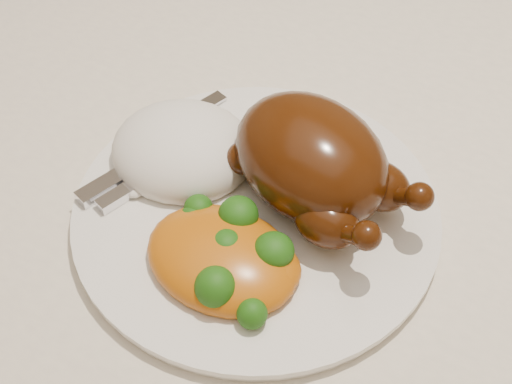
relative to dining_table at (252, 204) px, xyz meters
The scene contains 7 objects.
dining_table is the anchor object (origin of this frame).
tablecloth 0.07m from the dining_table, ahead, with size 1.73×1.03×0.18m.
dinner_plate 0.15m from the dining_table, 56.46° to the right, with size 0.31×0.31×0.01m, color white.
roast_chicken 0.19m from the dining_table, 29.00° to the right, with size 0.19×0.15×0.09m.
rice_mound 0.15m from the dining_table, 110.74° to the right, with size 0.16×0.15×0.07m.
mac_and_cheese 0.21m from the dining_table, 64.91° to the right, with size 0.13×0.10×0.05m.
cutlery 0.16m from the dining_table, 118.30° to the right, with size 0.06×0.18×0.01m.
Camera 1 is at (0.26, -0.42, 1.24)m, focal length 50.00 mm.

